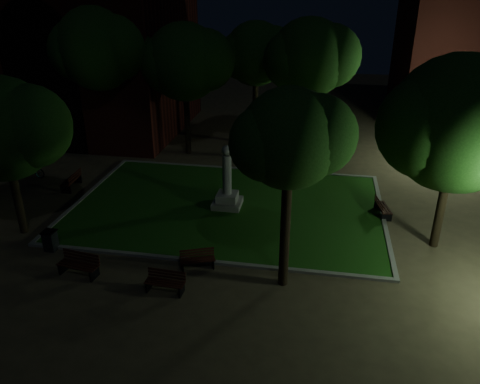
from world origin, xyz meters
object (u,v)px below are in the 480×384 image
at_px(bench_right_side, 382,208).
at_px(trash_bin, 50,240).
at_px(bench_west_near, 79,265).
at_px(bicycle, 31,170).
at_px(monument, 227,190).
at_px(bench_near_right, 198,260).
at_px(bench_far_side, 301,159).
at_px(bench_near_left, 165,282).
at_px(bench_left_side, 72,181).

relative_size(bench_right_side, trash_bin, 1.68).
relative_size(bench_west_near, bicycle, 0.99).
relative_size(monument, bench_right_side, 2.12).
distance_m(bench_near_right, trash_bin, 6.45).
relative_size(monument, bench_near_right, 2.20).
bearing_deg(trash_bin, bench_right_side, 22.18).
height_order(monument, trash_bin, monument).
bearing_deg(bench_far_side, trash_bin, 51.45).
height_order(bench_near_right, bicycle, bicycle).
distance_m(bench_right_side, bench_far_side, 7.32).
distance_m(bench_near_left, bench_right_side, 11.38).
height_order(bench_near_right, bench_west_near, bench_west_near).
bearing_deg(trash_bin, bench_near_left, -18.61).
xyz_separation_m(monument, bench_right_side, (7.55, 0.49, -0.58)).
bearing_deg(bench_near_right, trash_bin, 157.03).
distance_m(bench_far_side, trash_bin, 15.28).
height_order(bench_left_side, bench_far_side, bench_left_side).
relative_size(bench_left_side, bicycle, 0.97).
distance_m(monument, bench_near_right, 5.50).
xyz_separation_m(bench_near_right, trash_bin, (-6.45, 0.21, 0.10)).
bearing_deg(bench_west_near, bench_far_side, 68.24).
xyz_separation_m(monument, bench_far_side, (3.28, 6.44, -0.54)).
xyz_separation_m(bench_near_left, bench_left_side, (-7.98, 8.02, 0.04)).
relative_size(bench_far_side, trash_bin, 1.82).
bearing_deg(trash_bin, monument, 38.77).
bearing_deg(bench_left_side, trash_bin, 16.10).
xyz_separation_m(bench_near_right, bench_west_near, (-4.39, -1.26, 0.06)).
bearing_deg(monument, bench_right_side, 3.70).
distance_m(monument, trash_bin, 8.42).
xyz_separation_m(monument, bench_west_near, (-4.49, -6.72, -0.54)).
relative_size(bench_left_side, bench_right_side, 1.10).
xyz_separation_m(bench_right_side, trash_bin, (-14.10, -5.75, 0.08)).
relative_size(bench_near_left, bench_right_side, 0.99).
height_order(bench_near_left, bench_near_right, bench_near_left).
bearing_deg(bench_west_near, trash_bin, 153.37).
xyz_separation_m(bench_near_left, bicycle, (-11.08, 9.02, 0.07)).
relative_size(bench_near_right, bench_west_near, 0.86).
distance_m(bench_west_near, bicycle, 11.35).
bearing_deg(monument, bench_far_side, 62.99).
distance_m(bench_near_right, bench_west_near, 4.57).
height_order(bench_right_side, bicycle, bicycle).
bearing_deg(bench_near_left, bench_near_right, 69.52).
relative_size(bench_west_near, bench_right_side, 1.12).
distance_m(bench_west_near, bench_left_side, 8.73).
height_order(bench_near_right, trash_bin, trash_bin).
bearing_deg(bench_near_left, bench_west_near, 176.45).
xyz_separation_m(monument, bench_near_right, (-0.10, -5.47, -0.60)).
bearing_deg(bench_right_side, bicycle, 75.33).
height_order(bench_west_near, bench_right_side, bench_west_near).
relative_size(bench_left_side, trash_bin, 1.85).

